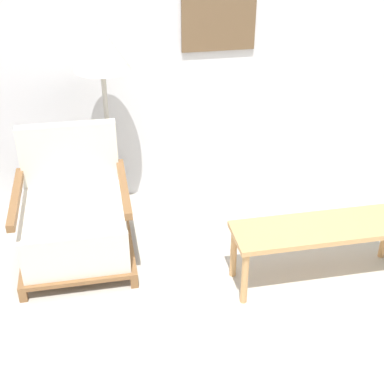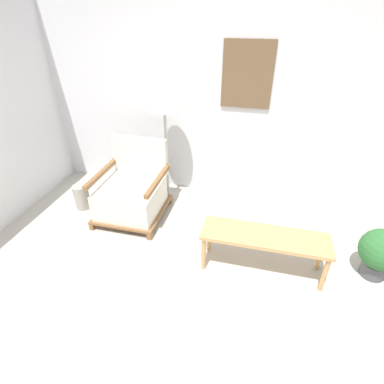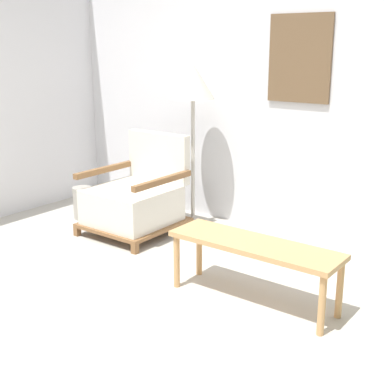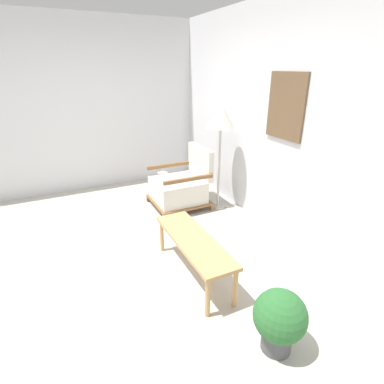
% 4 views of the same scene
% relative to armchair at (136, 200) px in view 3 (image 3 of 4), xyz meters
% --- Properties ---
extents(ground_plane, '(14.00, 14.00, 0.00)m').
position_rel_armchair_xyz_m(ground_plane, '(1.00, -1.23, -0.30)').
color(ground_plane, '#B7B2A8').
extents(wall_back, '(8.00, 0.09, 2.70)m').
position_rel_armchair_xyz_m(wall_back, '(1.00, 0.82, 1.05)').
color(wall_back, silver).
rests_on(wall_back, ground_plane).
extents(armchair, '(0.76, 0.79, 0.88)m').
position_rel_armchair_xyz_m(armchair, '(0.00, 0.00, 0.00)').
color(armchair, brown).
rests_on(armchair, ground_plane).
extents(floor_lamp, '(0.39, 0.39, 1.50)m').
position_rel_armchair_xyz_m(floor_lamp, '(0.29, 0.48, 0.98)').
color(floor_lamp, '#B7B2A8').
rests_on(floor_lamp, ground_plane).
extents(coffee_table, '(1.17, 0.35, 0.42)m').
position_rel_armchair_xyz_m(coffee_table, '(1.56, -0.55, 0.06)').
color(coffee_table, tan).
rests_on(coffee_table, ground_plane).
extents(vase, '(0.19, 0.19, 0.32)m').
position_rel_armchair_xyz_m(vase, '(-0.69, -0.03, -0.15)').
color(vase, '#9E998E').
rests_on(vase, ground_plane).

